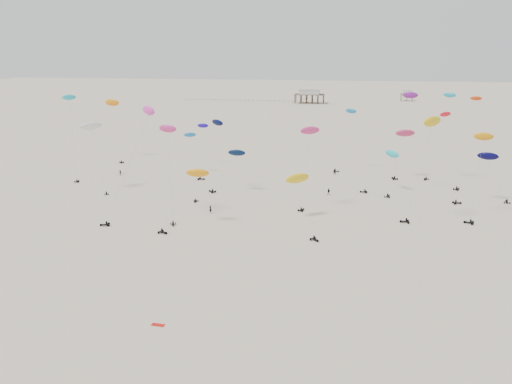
% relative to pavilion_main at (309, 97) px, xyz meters
% --- Properties ---
extents(ground_plane, '(900.00, 900.00, 0.00)m').
position_rel_pavilion_main_xyz_m(ground_plane, '(10.00, -150.00, -4.22)').
color(ground_plane, beige).
extents(pavilion_main, '(21.00, 13.00, 9.80)m').
position_rel_pavilion_main_xyz_m(pavilion_main, '(0.00, 0.00, 0.00)').
color(pavilion_main, brown).
rests_on(pavilion_main, ground).
extents(pavilion_small, '(9.00, 7.00, 8.00)m').
position_rel_pavilion_main_xyz_m(pavilion_small, '(70.00, 30.00, -0.74)').
color(pavilion_small, brown).
rests_on(pavilion_small, ground).
extents(pier_fence, '(80.20, 0.20, 1.50)m').
position_rel_pavilion_main_xyz_m(pier_fence, '(-52.00, -0.00, -3.45)').
color(pier_fence, black).
rests_on(pier_fence, ground).
extents(rig_0, '(5.30, 15.44, 20.87)m').
position_rel_pavilion_main_xyz_m(rig_0, '(-5.32, -238.69, 10.33)').
color(rig_0, black).
rests_on(rig_0, ground).
extents(rig_1, '(5.15, 6.64, 24.01)m').
position_rel_pavilion_main_xyz_m(rig_1, '(-47.55, -233.62, 12.36)').
color(rig_1, black).
rests_on(rig_1, ground).
extents(rig_2, '(3.67, 14.90, 17.30)m').
position_rel_pavilion_main_xyz_m(rig_2, '(-17.69, -211.36, 4.24)').
color(rig_2, black).
rests_on(rig_2, ground).
extents(rig_3, '(7.05, 5.66, 19.37)m').
position_rel_pavilion_main_xyz_m(rig_3, '(53.56, -214.19, 8.59)').
color(rig_3, black).
rests_on(rig_3, ground).
extents(rig_4, '(5.52, 8.42, 20.44)m').
position_rel_pavilion_main_xyz_m(rig_4, '(-9.05, -261.14, 11.06)').
color(rig_4, black).
rests_on(rig_4, ground).
extents(rig_5, '(5.49, 13.19, 25.25)m').
position_rel_pavilion_main_xyz_m(rig_5, '(56.01, -219.89, 9.96)').
color(rig_5, black).
rests_on(rig_5, ground).
extents(rig_6, '(9.18, 17.63, 16.25)m').
position_rel_pavilion_main_xyz_m(rig_6, '(18.60, -257.61, 3.65)').
color(rig_6, black).
rests_on(rig_6, ground).
extents(rig_7, '(6.61, 8.32, 18.89)m').
position_rel_pavilion_main_xyz_m(rig_7, '(27.96, -206.41, 9.14)').
color(rig_7, black).
rests_on(rig_7, ground).
extents(rig_8, '(8.68, 8.21, 18.32)m').
position_rel_pavilion_main_xyz_m(rig_8, '(-36.36, -242.99, 11.27)').
color(rig_8, black).
rests_on(rig_8, ground).
extents(rig_9, '(5.83, 9.16, 18.68)m').
position_rel_pavilion_main_xyz_m(rig_9, '(56.29, -249.08, 7.71)').
color(rig_9, black).
rests_on(rig_9, ground).
extents(rig_10, '(9.63, 4.86, 11.74)m').
position_rel_pavilion_main_xyz_m(rig_10, '(-1.06, -238.11, 3.69)').
color(rig_10, black).
rests_on(rig_10, ground).
extents(rig_11, '(8.60, 10.44, 14.19)m').
position_rel_pavilion_main_xyz_m(rig_11, '(-15.70, -222.76, 2.90)').
color(rig_11, black).
rests_on(rig_11, ground).
extents(rig_12, '(10.62, 12.98, 25.12)m').
position_rel_pavilion_main_xyz_m(rig_12, '(-15.40, -261.68, 13.81)').
color(rig_12, black).
rests_on(rig_12, ground).
extents(rig_13, '(7.47, 5.66, 22.70)m').
position_rel_pavilion_main_xyz_m(rig_13, '(44.49, -253.62, 13.35)').
color(rig_13, black).
rests_on(rig_13, ground).
extents(rig_14, '(9.04, 9.98, 13.36)m').
position_rel_pavilion_main_xyz_m(rig_14, '(-3.15, -265.24, 4.66)').
color(rig_14, black).
rests_on(rig_14, ground).
extents(rig_15, '(6.50, 6.28, 14.32)m').
position_rel_pavilion_main_xyz_m(rig_15, '(43.92, -214.54, 6.52)').
color(rig_15, black).
rests_on(rig_15, ground).
extents(rig_16, '(8.62, 4.19, 12.32)m').
position_rel_pavilion_main_xyz_m(rig_16, '(62.79, -235.12, 4.61)').
color(rig_16, black).
rests_on(rig_16, ground).
extents(rig_17, '(10.17, 11.54, 21.06)m').
position_rel_pavilion_main_xyz_m(rig_17, '(-50.10, -202.86, 12.47)').
color(rig_17, black).
rests_on(rig_17, ground).
extents(rig_18, '(4.95, 6.12, 19.32)m').
position_rel_pavilion_main_xyz_m(rig_18, '(19.63, -248.94, 10.59)').
color(rig_18, black).
rests_on(rig_18, ground).
extents(rig_19, '(7.35, 10.44, 25.84)m').
position_rel_pavilion_main_xyz_m(rig_19, '(41.88, -230.79, 12.66)').
color(rig_19, black).
rests_on(rig_19, ground).
extents(rig_20, '(9.84, 6.87, 11.79)m').
position_rel_pavilion_main_xyz_m(rig_20, '(38.59, -230.16, 3.91)').
color(rig_20, black).
rests_on(rig_20, ground).
extents(rig_21, '(6.86, 13.16, 25.91)m').
position_rel_pavilion_main_xyz_m(rig_21, '(56.51, -234.68, 5.74)').
color(rig_21, black).
rests_on(rig_21, ground).
extents(spectator_0, '(0.93, 0.82, 2.14)m').
position_rel_pavilion_main_xyz_m(spectator_0, '(-1.45, -256.80, -4.22)').
color(spectator_0, black).
rests_on(spectator_0, ground).
extents(spectator_1, '(1.02, 0.64, 2.00)m').
position_rel_pavilion_main_xyz_m(spectator_1, '(24.23, -236.74, -4.22)').
color(spectator_1, black).
rests_on(spectator_1, ground).
extents(spectator_2, '(1.29, 1.08, 1.92)m').
position_rel_pavilion_main_xyz_m(spectator_2, '(-37.53, -226.69, -4.22)').
color(spectator_2, black).
rests_on(spectator_2, ground).
extents(spectator_3, '(0.90, 0.67, 2.30)m').
position_rel_pavilion_main_xyz_m(spectator_3, '(24.97, -214.74, -4.22)').
color(spectator_3, black).
rests_on(spectator_3, ground).
extents(grounded_kite_b, '(1.83, 0.78, 0.07)m').
position_rel_pavilion_main_xyz_m(grounded_kite_b, '(4.60, -304.65, -4.22)').
color(grounded_kite_b, '#BA130B').
rests_on(grounded_kite_b, ground).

